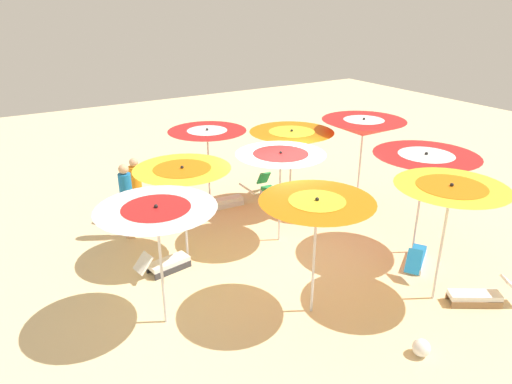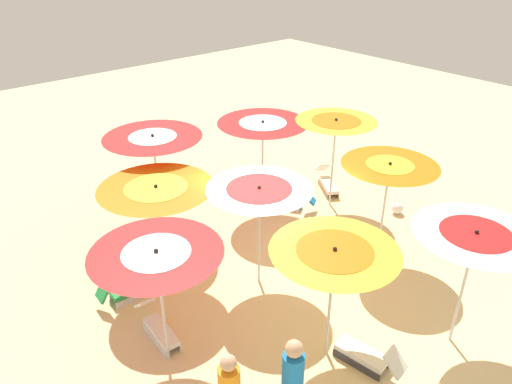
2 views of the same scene
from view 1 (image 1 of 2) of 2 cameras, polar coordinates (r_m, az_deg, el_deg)
The scene contains 18 objects.
ground at distance 11.27m, azimuth 4.39°, elevation -6.72°, with size 35.84×35.84×0.04m, color beige.
beach_umbrella_0 at distance 9.11m, azimuth 22.35°, elevation -0.36°, with size 2.01×2.01×2.43m.
beach_umbrella_1 at distance 10.74m, azimuth 19.73°, elevation 3.44°, with size 2.24×2.24×2.42m.
beach_umbrella_2 at distance 12.91m, azimuth 12.79°, elevation 7.56°, with size 2.21×2.21×2.53m.
beach_umbrella_3 at distance 8.16m, azimuth 7.32°, elevation -2.06°, with size 2.01×2.01×2.32m.
beach_umbrella_4 at distance 10.74m, azimuth 2.98°, elevation 3.91°, with size 2.05×2.05×2.26m.
beach_umbrella_5 at distance 12.63m, azimuth 4.30°, elevation 6.38°, with size 2.24×2.24×2.24m.
beach_umbrella_6 at distance 7.99m, azimuth -11.84°, elevation -3.25°, with size 2.02×2.02×2.34m.
beach_umbrella_7 at distance 10.08m, azimuth -8.84°, elevation 1.91°, with size 2.06×2.06×2.20m.
beach_umbrella_8 at distance 12.58m, azimuth -5.88°, elevation 6.74°, with size 2.07×2.07×2.28m.
lounger_0 at distance 10.39m, azimuth -10.92°, elevation -8.42°, with size 1.24×0.55×0.57m.
lounger_1 at distance 10.95m, azimuth 18.76°, elevation -7.55°, with size 1.33×1.01×0.63m.
lounger_2 at distance 13.32m, azimuth -3.11°, elevation -0.83°, with size 1.32×0.41×0.57m.
lounger_3 at distance 10.19m, azimuth 25.47°, elevation -11.13°, with size 1.34×1.01×0.58m.
lounger_4 at distance 13.89m, azimuth 1.78°, elevation 0.27°, with size 0.43×1.11×0.65m.
beachgoer_0 at distance 12.43m, azimuth -14.23°, elevation 0.34°, with size 0.30×0.30×1.76m.
beachgoer_1 at distance 11.65m, azimuth -15.30°, elevation -0.87°, with size 0.30×0.30×1.89m.
beach_ball at distance 8.59m, azimuth 19.30°, elevation -17.29°, with size 0.30×0.30×0.30m, color white.
Camera 1 is at (-5.87, -7.89, 5.48)m, focal length 33.19 mm.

